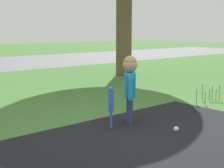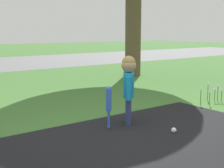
# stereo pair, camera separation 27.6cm
# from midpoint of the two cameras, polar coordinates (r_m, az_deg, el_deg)

# --- Properties ---
(ground_plane) EXTENTS (60.00, 60.00, 0.00)m
(ground_plane) POSITION_cam_midpoint_polar(r_m,az_deg,el_deg) (4.00, 5.43, -9.90)
(ground_plane) COLOR #3D6B2D
(child) EXTENTS (0.29, 0.33, 0.99)m
(child) POSITION_cam_midpoint_polar(r_m,az_deg,el_deg) (4.49, 4.82, 0.73)
(child) COLOR navy
(child) RESTS_ON ground
(baseball_bat) EXTENTS (0.08, 0.08, 0.59)m
(baseball_bat) POSITION_cam_midpoint_polar(r_m,az_deg,el_deg) (4.28, 1.22, -3.22)
(baseball_bat) COLOR blue
(baseball_bat) RESTS_ON ground
(sports_ball) EXTENTS (0.07, 0.07, 0.07)m
(sports_ball) POSITION_cam_midpoint_polar(r_m,az_deg,el_deg) (4.29, 13.06, -8.24)
(sports_ball) COLOR white
(sports_ball) RESTS_ON ground
(flower_bed) EXTENTS (0.67, 0.33, 0.37)m
(flower_bed) POSITION_cam_midpoint_polar(r_m,az_deg,el_deg) (6.24, 19.43, -0.68)
(flower_bed) COLOR #38702D
(flower_bed) RESTS_ON ground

